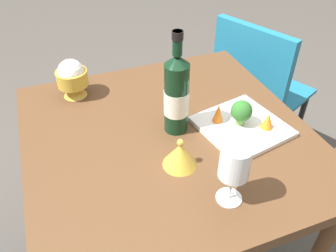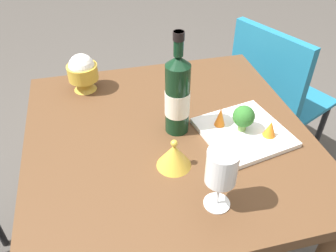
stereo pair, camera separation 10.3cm
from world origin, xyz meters
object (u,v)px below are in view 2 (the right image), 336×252
object	(u,v)px
wine_bottle	(177,95)
carrot_garnish_left	(270,129)
chair_near_window	(273,91)
broccoli_floret	(244,117)
wine_glass	(222,169)
rice_bowl	(83,72)
rice_bowl_lid	(174,155)
carrot_garnish_right	(220,117)
serving_plate	(243,132)

from	to	relation	value
wine_bottle	carrot_garnish_left	size ratio (longest dim) A/B	6.27
chair_near_window	broccoli_floret	distance (m)	0.69
wine_glass	rice_bowl	size ratio (longest dim) A/B	1.26
wine_bottle	wine_glass	bearing A→B (deg)	94.06
wine_bottle	broccoli_floret	world-z (taller)	wine_bottle
rice_bowl_lid	carrot_garnish_right	world-z (taller)	rice_bowl_lid
rice_bowl	carrot_garnish_left	world-z (taller)	rice_bowl
chair_near_window	wine_glass	size ratio (longest dim) A/B	4.75
rice_bowl_lid	carrot_garnish_left	world-z (taller)	rice_bowl_lid
chair_near_window	rice_bowl	bearing A→B (deg)	-107.33
wine_glass	carrot_garnish_right	world-z (taller)	wine_glass
wine_glass	broccoli_floret	distance (m)	0.30
rice_bowl	wine_glass	bearing A→B (deg)	115.32
carrot_garnish_right	chair_near_window	bearing A→B (deg)	-135.93
serving_plate	carrot_garnish_right	xyz separation A→B (m)	(0.07, -0.04, 0.04)
rice_bowl	serving_plate	world-z (taller)	rice_bowl
wine_glass	rice_bowl_lid	xyz separation A→B (m)	(0.07, -0.16, -0.09)
chair_near_window	rice_bowl_lid	distance (m)	0.90
rice_bowl	wine_bottle	bearing A→B (deg)	131.38
wine_bottle	carrot_garnish_right	world-z (taller)	wine_bottle
broccoli_floret	chair_near_window	bearing A→B (deg)	-129.63
rice_bowl_lid	carrot_garnish_right	xyz separation A→B (m)	(-0.18, -0.12, 0.01)
chair_near_window	rice_bowl	distance (m)	0.92
rice_bowl	carrot_garnish_right	world-z (taller)	rice_bowl
wine_glass	rice_bowl_lid	world-z (taller)	wine_glass
wine_glass	carrot_garnish_left	size ratio (longest dim) A/B	3.38
chair_near_window	rice_bowl	world-z (taller)	rice_bowl
chair_near_window	carrot_garnish_right	xyz separation A→B (m)	(0.46, 0.45, 0.26)
rice_bowl_lid	serving_plate	bearing A→B (deg)	-162.30
chair_near_window	wine_glass	bearing A→B (deg)	-62.43
broccoli_floret	carrot_garnish_right	distance (m)	0.07
serving_plate	carrot_garnish_right	size ratio (longest dim) A/B	4.54
wine_bottle	broccoli_floret	distance (m)	0.21
broccoli_floret	wine_glass	bearing A→B (deg)	55.22
chair_near_window	serving_plate	size ratio (longest dim) A/B	2.90
wine_bottle	carrot_garnish_right	size ratio (longest dim) A/B	5.14
broccoli_floret	carrot_garnish_left	world-z (taller)	broccoli_floret
wine_bottle	wine_glass	size ratio (longest dim) A/B	1.85
chair_near_window	wine_bottle	bearing A→B (deg)	-79.34
chair_near_window	carrot_garnish_right	world-z (taller)	chair_near_window
wine_glass	rice_bowl_lid	bearing A→B (deg)	-65.83
wine_bottle	serving_plate	xyz separation A→B (m)	(-0.20, 0.08, -0.12)
rice_bowl_lid	carrot_garnish_left	size ratio (longest dim) A/B	1.89
carrot_garnish_left	serving_plate	bearing A→B (deg)	-31.61
wine_bottle	carrot_garnish_right	xyz separation A→B (m)	(-0.13, 0.03, -0.08)
wine_bottle	carrot_garnish_left	bearing A→B (deg)	156.35
rice_bowl	serving_plate	size ratio (longest dim) A/B	0.48
wine_glass	serving_plate	size ratio (longest dim) A/B	0.61
wine_bottle	wine_glass	world-z (taller)	wine_bottle
chair_near_window	carrot_garnish_right	distance (m)	0.69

